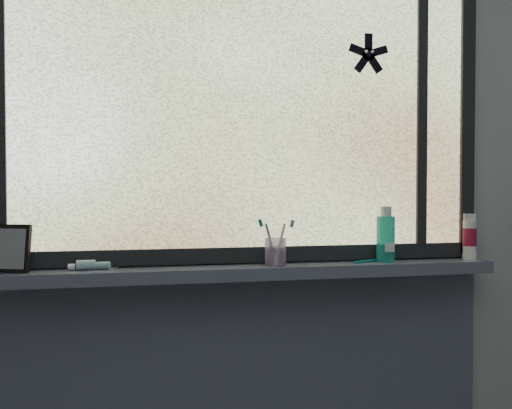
{
  "coord_description": "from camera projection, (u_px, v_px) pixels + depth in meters",
  "views": [
    {
      "loc": [
        -0.38,
        -0.54,
        1.26
      ],
      "look_at": [
        -0.04,
        1.05,
        1.22
      ],
      "focal_mm": 40.0,
      "sensor_mm": 36.0,
      "label": 1
    }
  ],
  "objects": [
    {
      "name": "wall_back",
      "position": [
        251.0,
        193.0,
        1.89
      ],
      "size": [
        3.0,
        0.01,
        2.5
      ],
      "primitive_type": "cube",
      "color": "#9EA3A8",
      "rests_on": "ground"
    },
    {
      "name": "windowsill",
      "position": [
        255.0,
        272.0,
        1.82
      ],
      "size": [
        1.62,
        0.14,
        0.04
      ],
      "primitive_type": "cube",
      "color": "#494E62",
      "rests_on": "wall_back"
    },
    {
      "name": "window_pane",
      "position": [
        252.0,
        108.0,
        1.86
      ],
      "size": [
        1.5,
        0.01,
        1.0
      ],
      "primitive_type": "cube",
      "color": "silver",
      "rests_on": "wall_back"
    },
    {
      "name": "frame_bottom",
      "position": [
        252.0,
        254.0,
        1.87
      ],
      "size": [
        1.6,
        0.03,
        0.05
      ],
      "primitive_type": "cube",
      "color": "black",
      "rests_on": "windowsill"
    },
    {
      "name": "frame_right",
      "position": [
        466.0,
        114.0,
        2.02
      ],
      "size": [
        0.05,
        0.03,
        1.1
      ],
      "primitive_type": "cube",
      "color": "black",
      "rests_on": "wall_back"
    },
    {
      "name": "frame_mullion",
      "position": [
        421.0,
        113.0,
        1.98
      ],
      "size": [
        0.03,
        0.03,
        1.0
      ],
      "primitive_type": "cube",
      "color": "black",
      "rests_on": "wall_back"
    },
    {
      "name": "starfish_sticker",
      "position": [
        368.0,
        54.0,
        1.93
      ],
      "size": [
        0.15,
        0.02,
        0.15
      ],
      "primitive_type": null,
      "color": "black",
      "rests_on": "window_pane"
    },
    {
      "name": "vanity_mirror",
      "position": [
        12.0,
        248.0,
        1.67
      ],
      "size": [
        0.13,
        0.09,
        0.14
      ],
      "primitive_type": "cube",
      "rotation": [
        0.0,
        0.0,
        -0.36
      ],
      "color": "black",
      "rests_on": "windowsill"
    },
    {
      "name": "toothpaste_tube",
      "position": [
        92.0,
        265.0,
        1.72
      ],
      "size": [
        0.18,
        0.05,
        0.03
      ],
      "primitive_type": null,
      "rotation": [
        0.0,
        0.0,
        -0.1
      ],
      "color": "silver",
      "rests_on": "windowsill"
    },
    {
      "name": "toothbrush_cup",
      "position": [
        275.0,
        252.0,
        1.81
      ],
      "size": [
        0.08,
        0.08,
        0.09
      ],
      "primitive_type": "cylinder",
      "rotation": [
        0.0,
        0.0,
        -0.17
      ],
      "color": "#BB9DD0",
      "rests_on": "windowsill"
    },
    {
      "name": "toothbrush_lying",
      "position": [
        370.0,
        260.0,
        1.91
      ],
      "size": [
        0.17,
        0.09,
        0.01
      ],
      "primitive_type": null,
      "rotation": [
        0.0,
        0.0,
        0.44
      ],
      "color": "#0D7B78",
      "rests_on": "windowsill"
    },
    {
      "name": "mouthwash_bottle",
      "position": [
        386.0,
        234.0,
        1.91
      ],
      "size": [
        0.08,
        0.08,
        0.15
      ],
      "primitive_type": "cylinder",
      "rotation": [
        0.0,
        0.0,
        0.38
      ],
      "color": "#21AC9C",
      "rests_on": "windowsill"
    },
    {
      "name": "cream_tube",
      "position": [
        470.0,
        235.0,
        1.99
      ],
      "size": [
        0.06,
        0.06,
        0.11
      ],
      "primitive_type": "cylinder",
      "rotation": [
        0.0,
        0.0,
        0.42
      ],
      "color": "silver",
      "rests_on": "windowsill"
    }
  ]
}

